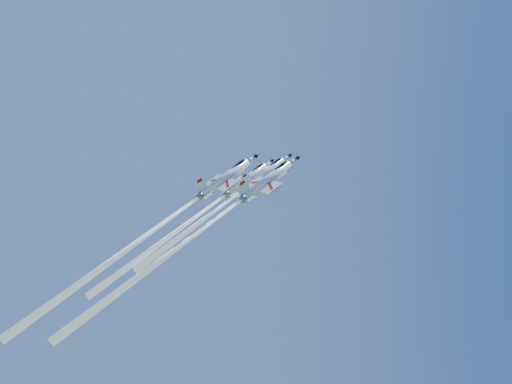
{
  "coord_description": "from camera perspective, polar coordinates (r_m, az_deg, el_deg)",
  "views": [
    {
      "loc": [
        -13.84,
        -122.65,
        80.28
      ],
      "look_at": [
        0.0,
        0.0,
        98.71
      ],
      "focal_mm": 40.0,
      "sensor_mm": 36.0,
      "label": 1
    }
  ],
  "objects": [
    {
      "name": "jet_left",
      "position": [
        124.69,
        -6.44,
        -2.79
      ],
      "size": [
        35.72,
        18.82,
        34.53
      ],
      "rotation": [
        0.69,
        0.3,
        -1.15
      ],
      "color": "white"
    },
    {
      "name": "jet_lead",
      "position": [
        125.17,
        -3.4,
        -1.37
      ],
      "size": [
        31.51,
        15.68,
        30.06
      ],
      "rotation": [
        0.69,
        0.3,
        -1.15
      ],
      "color": "white"
    },
    {
      "name": "jet_slot",
      "position": [
        116.89,
        -10.76,
        -4.18
      ],
      "size": [
        43.42,
        23.55,
        42.26
      ],
      "rotation": [
        0.69,
        0.3,
        -1.15
      ],
      "color": "white"
    },
    {
      "name": "jet_right",
      "position": [
        114.73,
        -6.32,
        -4.42
      ],
      "size": [
        43.21,
        23.31,
        42.01
      ],
      "rotation": [
        0.69,
        0.3,
        -1.15
      ],
      "color": "white"
    }
  ]
}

